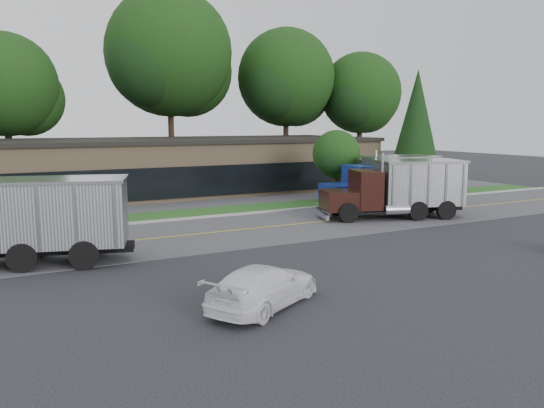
{
  "coord_description": "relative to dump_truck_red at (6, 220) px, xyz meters",
  "views": [
    {
      "loc": [
        -11.16,
        -15.72,
        5.49
      ],
      "look_at": [
        0.08,
        5.73,
        1.8
      ],
      "focal_mm": 35.0,
      "sensor_mm": 36.0,
      "label": 1
    }
  ],
  "objects": [
    {
      "name": "dump_truck_maroon",
      "position": [
        20.68,
        1.21,
        -0.01
      ],
      "size": [
        8.55,
        4.91,
        3.36
      ],
      "rotation": [
        0.0,
        0.0,
        2.82
      ],
      "color": "black",
      "rests_on": "ground"
    },
    {
      "name": "road",
      "position": [
        10.92,
        2.17,
        -1.81
      ],
      "size": [
        60.0,
        8.0,
        0.02
      ],
      "primitive_type": "cube",
      "color": "slate",
      "rests_on": "ground"
    },
    {
      "name": "curb",
      "position": [
        10.92,
        6.37,
        -1.81
      ],
      "size": [
        60.0,
        0.3,
        0.12
      ],
      "primitive_type": "cube",
      "color": "#9E9E99",
      "rests_on": "ground"
    },
    {
      "name": "center_line",
      "position": [
        10.92,
        2.17,
        -1.81
      ],
      "size": [
        60.0,
        0.12,
        0.01
      ],
      "primitive_type": "cube",
      "color": "gold",
      "rests_on": "ground"
    },
    {
      "name": "dump_truck_red",
      "position": [
        0.0,
        0.0,
        0.0
      ],
      "size": [
        10.71,
        5.38,
        3.36
      ],
      "rotation": [
        0.0,
        0.0,
        2.85
      ],
      "color": "black",
      "rests_on": "ground"
    },
    {
      "name": "tree_far_e",
      "position": [
        35.06,
        24.28,
        6.48
      ],
      "size": [
        9.11,
        8.58,
        13.0
      ],
      "color": "#382619",
      "rests_on": "ground"
    },
    {
      "name": "tree_far_d",
      "position": [
        27.09,
        26.3,
        7.85
      ],
      "size": [
        10.62,
        10.0,
        15.15
      ],
      "color": "#382619",
      "rests_on": "ground"
    },
    {
      "name": "tree_verge",
      "position": [
        20.98,
        8.21,
        1.39
      ],
      "size": [
        3.54,
        3.33,
        5.05
      ],
      "color": "#382619",
      "rests_on": "ground"
    },
    {
      "name": "tree_far_c",
      "position": [
        15.12,
        27.32,
        9.64
      ],
      "size": [
        12.58,
        11.84,
        17.94
      ],
      "color": "#382619",
      "rests_on": "ground"
    },
    {
      "name": "ground",
      "position": [
        10.92,
        -6.83,
        -1.81
      ],
      "size": [
        140.0,
        140.0,
        0.0
      ],
      "primitive_type": "plane",
      "color": "#37373D",
      "rests_on": "ground"
    },
    {
      "name": "dump_truck_blue",
      "position": [
        22.46,
        4.64,
        -0.01
      ],
      "size": [
        8.01,
        3.49,
        3.36
      ],
      "rotation": [
        0.0,
        0.0,
        3.02
      ],
      "color": "black",
      "rests_on": "ground"
    },
    {
      "name": "far_parking",
      "position": [
        10.92,
        13.17,
        -1.81
      ],
      "size": [
        60.0,
        7.0,
        0.02
      ],
      "primitive_type": "cube",
      "color": "slate",
      "rests_on": "ground"
    },
    {
      "name": "strip_mall",
      "position": [
        12.92,
        19.17,
        0.19
      ],
      "size": [
        32.0,
        12.0,
        4.0
      ],
      "primitive_type": "cube",
      "color": "#9F8261",
      "rests_on": "ground"
    },
    {
      "name": "evergreen_right",
      "position": [
        30.92,
        11.17,
        3.63
      ],
      "size": [
        4.36,
        4.36,
        9.9
      ],
      "color": "#382619",
      "rests_on": "ground"
    },
    {
      "name": "rally_car",
      "position": [
        6.7,
        -8.78,
        -1.18
      ],
      "size": [
        4.68,
        3.75,
        1.27
      ],
      "primitive_type": "imported",
      "rotation": [
        0.0,
        0.0,
        2.1
      ],
      "color": "white",
      "rests_on": "ground"
    },
    {
      "name": "grass_verge",
      "position": [
        10.92,
        8.17,
        -1.81
      ],
      "size": [
        60.0,
        3.4,
        0.03
      ],
      "primitive_type": "cube",
      "color": "#22551D",
      "rests_on": "ground"
    },
    {
      "name": "tree_far_b",
      "position": [
        1.06,
        27.28,
        6.43
      ],
      "size": [
        9.06,
        8.53,
        12.92
      ],
      "color": "#382619",
      "rests_on": "ground"
    }
  ]
}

